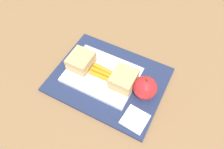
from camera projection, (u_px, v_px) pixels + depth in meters
ground_plane at (109, 80)px, 0.72m from camera, size 2.40×2.40×0.00m
lunchbag_mat at (109, 79)px, 0.71m from camera, size 0.36×0.28×0.01m
food_tray at (102, 75)px, 0.71m from camera, size 0.23×0.17×0.01m
sandwich_half_left at (81, 61)px, 0.71m from camera, size 0.07×0.08×0.04m
sandwich_half_right at (124, 79)px, 0.67m from camera, size 0.07×0.08×0.04m
carrot_sticks_bundle at (102, 72)px, 0.70m from camera, size 0.08×0.04×0.02m
apple at (146, 87)px, 0.65m from camera, size 0.07×0.07×0.08m
paper_napkin at (135, 119)px, 0.62m from camera, size 0.08×0.08×0.00m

